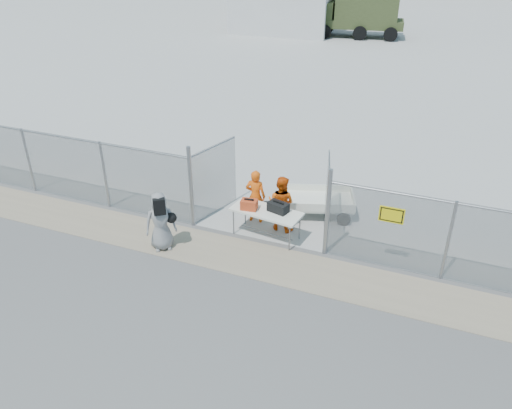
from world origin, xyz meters
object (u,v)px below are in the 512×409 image
at_px(visitor, 160,221).
at_px(utility_trailer, 315,203).
at_px(security_worker_left, 256,196).
at_px(security_worker_right, 281,203).
at_px(folding_table, 266,224).

distance_m(visitor, utility_trailer, 4.80).
height_order(security_worker_left, utility_trailer, security_worker_left).
height_order(security_worker_left, security_worker_right, security_worker_right).
relative_size(visitor, utility_trailer, 0.56).
relative_size(security_worker_right, utility_trailer, 0.56).
distance_m(folding_table, utility_trailer, 2.03).
xyz_separation_m(security_worker_left, security_worker_right, (0.84, -0.14, 0.01)).
xyz_separation_m(security_worker_right, visitor, (-2.67, -2.16, 0.00)).
bearing_deg(folding_table, security_worker_right, 75.70).
xyz_separation_m(security_worker_left, utility_trailer, (1.53, 1.10, -0.47)).
height_order(folding_table, utility_trailer, folding_table).
relative_size(folding_table, utility_trailer, 0.67).
height_order(folding_table, security_worker_right, security_worker_right).
bearing_deg(utility_trailer, security_worker_left, -162.62).
bearing_deg(security_worker_left, folding_table, 125.96).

